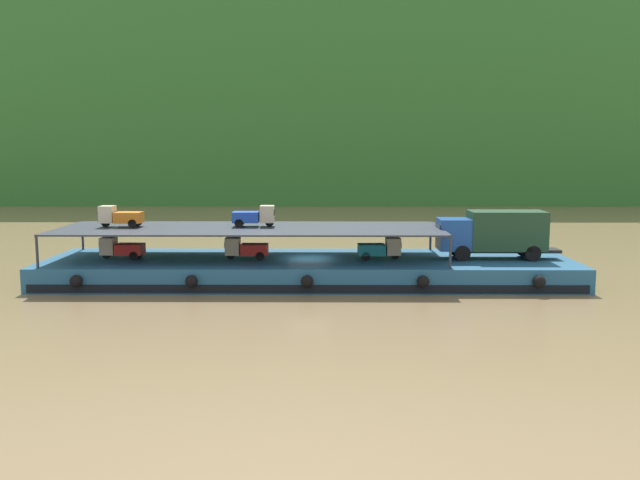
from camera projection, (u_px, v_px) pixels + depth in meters
The scene contains 10 objects.
ground_plane at pixel (309, 281), 43.71m from camera, with size 400.00×400.00×0.00m, color olive.
hillside_far_bank at pixel (319, 86), 112.31m from camera, with size 125.04×29.71×33.87m.
cargo_barge at pixel (309, 270), 43.57m from camera, with size 33.91×9.09×1.50m.
covered_lorry at pixel (494, 233), 43.14m from camera, with size 7.87×2.33×3.10m.
cargo_rack at pixel (250, 229), 43.27m from camera, with size 24.71×7.70×2.00m.
mini_truck_lower_stern at pixel (121, 248), 43.24m from camera, with size 2.78×1.27×1.38m.
mini_truck_lower_aft at pixel (246, 248), 43.12m from camera, with size 2.75×1.22×1.38m.
mini_truck_lower_mid at pixel (380, 249), 43.08m from camera, with size 2.79×1.29×1.38m.
mini_truck_upper_stern at pixel (120, 216), 43.57m from camera, with size 2.77×1.26×1.38m.
mini_truck_upper_mid at pixel (254, 216), 43.79m from camera, with size 2.76×1.23×1.38m.
Camera 1 is at (1.03, -42.95, 8.50)m, focal length 37.60 mm.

